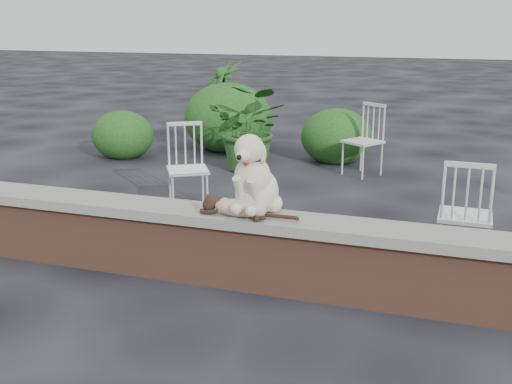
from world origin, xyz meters
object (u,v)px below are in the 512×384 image
(potted_plant_a, at_px, (251,128))
(chair_b, at_px, (363,140))
(chair_a, at_px, (188,168))
(chair_c, at_px, (465,214))
(potted_plant_b, at_px, (224,103))
(cat, at_px, (240,207))
(dog, at_px, (257,172))

(potted_plant_a, bearing_deg, chair_b, 8.64)
(chair_a, distance_m, potted_plant_a, 1.97)
(chair_b, relative_size, chair_a, 1.00)
(chair_c, height_order, potted_plant_b, potted_plant_b)
(cat, distance_m, potted_plant_b, 5.81)
(dog, bearing_deg, cat, -112.47)
(dog, distance_m, potted_plant_a, 3.76)
(dog, height_order, chair_b, dog)
(cat, distance_m, potted_plant_a, 3.86)
(chair_b, bearing_deg, potted_plant_a, -138.35)
(chair_c, distance_m, potted_plant_a, 3.88)
(chair_a, bearing_deg, dog, -81.12)
(cat, height_order, chair_b, chair_b)
(cat, height_order, potted_plant_b, potted_plant_b)
(dog, relative_size, potted_plant_b, 0.47)
(dog, height_order, cat, dog)
(chair_c, relative_size, potted_plant_a, 0.80)
(dog, relative_size, chair_b, 0.68)
(chair_a, height_order, potted_plant_a, potted_plant_a)
(chair_c, height_order, potted_plant_a, potted_plant_a)
(chair_b, height_order, potted_plant_b, potted_plant_b)
(cat, relative_size, chair_b, 0.96)
(dog, xyz_separation_m, potted_plant_b, (-2.33, 5.21, -0.23))
(chair_b, xyz_separation_m, chair_a, (-1.51, -2.19, 0.00))
(potted_plant_a, bearing_deg, cat, -72.06)
(chair_c, xyz_separation_m, potted_plant_b, (-3.85, 4.38, 0.20))
(cat, xyz_separation_m, potted_plant_a, (-1.19, 3.68, -0.07))
(dog, bearing_deg, chair_a, 135.53)
(dog, xyz_separation_m, chair_b, (0.20, 3.75, -0.43))
(chair_c, distance_m, potted_plant_b, 5.84)
(dog, height_order, chair_c, dog)
(chair_a, relative_size, potted_plant_b, 0.70)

